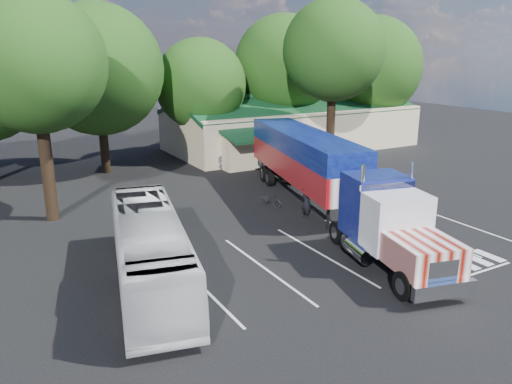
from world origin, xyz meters
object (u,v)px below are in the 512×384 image
woman (306,203)px  tour_bus (150,250)px  bicycle (270,200)px  silver_sedan (237,159)px  semi_truck (321,170)px

woman → tour_bus: tour_bus is taller
bicycle → silver_sedan: bearing=50.8°
woman → silver_sedan: (2.56, 13.60, -0.25)m
silver_sedan → bicycle: bearing=-173.0°
woman → silver_sedan: size_ratio=0.45×
semi_truck → silver_sedan: (1.17, 13.10, -1.94)m
woman → bicycle: bearing=3.0°
bicycle → silver_sedan: size_ratio=0.39×
semi_truck → woman: size_ratio=11.82×
bicycle → silver_sedan: (3.20, 10.63, 0.26)m
woman → silver_sedan: woman is taller
bicycle → tour_bus: 12.17m
tour_bus → silver_sedan: bearing=65.5°
bicycle → tour_bus: size_ratio=0.15×
semi_truck → silver_sedan: size_ratio=5.29×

